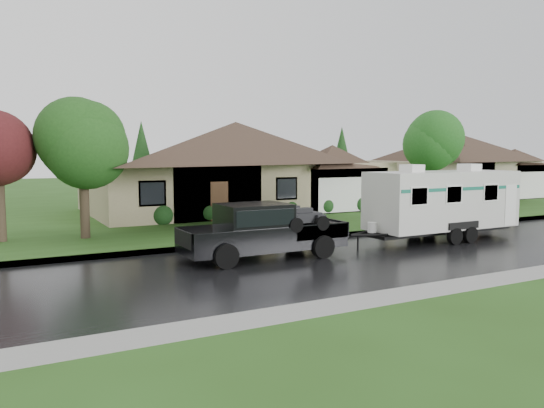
# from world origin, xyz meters

# --- Properties ---
(ground) EXTENTS (140.00, 140.00, 0.00)m
(ground) POSITION_xyz_m (0.00, 0.00, 0.00)
(ground) COLOR #294F18
(ground) RESTS_ON ground
(road) EXTENTS (140.00, 8.00, 0.01)m
(road) POSITION_xyz_m (0.00, -2.00, 0.01)
(road) COLOR black
(road) RESTS_ON ground
(curb) EXTENTS (140.00, 0.50, 0.15)m
(curb) POSITION_xyz_m (0.00, 2.25, 0.07)
(curb) COLOR gray
(curb) RESTS_ON ground
(lawn) EXTENTS (140.00, 26.00, 0.15)m
(lawn) POSITION_xyz_m (0.00, 15.00, 0.07)
(lawn) COLOR #294F18
(lawn) RESTS_ON ground
(house_main) EXTENTS (19.44, 10.80, 6.90)m
(house_main) POSITION_xyz_m (2.29, 13.84, 3.59)
(house_main) COLOR #9B8A69
(house_main) RESTS_ON lawn
(house_neighbor) EXTENTS (15.12, 9.72, 6.45)m
(house_neighbor) POSITION_xyz_m (22.27, 14.34, 3.32)
(house_neighbor) COLOR #BFAC8E
(house_neighbor) RESTS_ON lawn
(tree_left_green) EXTENTS (3.46, 3.46, 5.73)m
(tree_left_green) POSITION_xyz_m (-8.51, 6.33, 4.12)
(tree_left_green) COLOR #382B1E
(tree_left_green) RESTS_ON lawn
(tree_right_green) EXTENTS (3.75, 3.75, 6.21)m
(tree_right_green) POSITION_xyz_m (12.81, 7.64, 4.46)
(tree_right_green) COLOR #382B1E
(tree_right_green) RESTS_ON lawn
(shrub_row) EXTENTS (13.60, 1.00, 1.00)m
(shrub_row) POSITION_xyz_m (2.00, 9.30, 0.65)
(shrub_row) COLOR #143814
(shrub_row) RESTS_ON lawn
(pickup_truck) EXTENTS (5.94, 2.26, 1.98)m
(pickup_truck) POSITION_xyz_m (-3.58, -0.51, 1.06)
(pickup_truck) COLOR black
(pickup_truck) RESTS_ON ground
(travel_trailer) EXTENTS (7.33, 2.58, 3.29)m
(travel_trailer) POSITION_xyz_m (5.23, -0.51, 1.74)
(travel_trailer) COLOR silver
(travel_trailer) RESTS_ON ground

